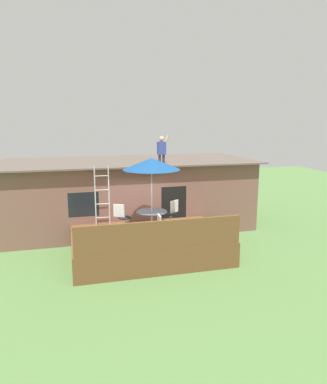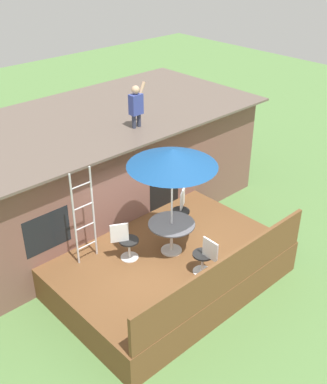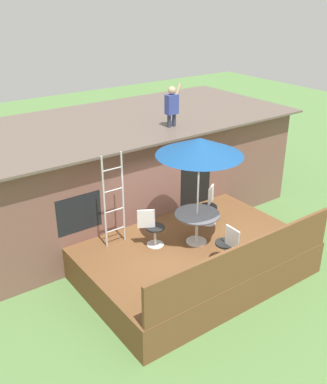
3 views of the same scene
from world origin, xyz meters
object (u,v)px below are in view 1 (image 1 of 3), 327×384
object	(u,v)px
person_figure	(162,148)
patio_chair_left	(123,218)
patio_chair_near	(158,229)
step_ladder	(102,197)
patio_umbrella	(151,164)
patio_table	(152,216)
patio_chair_right	(172,214)

from	to	relation	value
person_figure	patio_chair_left	size ratio (longest dim) A/B	1.21
person_figure	patio_chair_near	size ratio (longest dim) A/B	1.21
step_ladder	patio_chair_left	xyz separation A→B (m)	(0.63, -0.58, -0.64)
person_figure	patio_chair_left	distance (m)	3.40
patio_umbrella	step_ladder	xyz separation A→B (m)	(-1.55, 1.07, -1.25)
patio_table	step_ladder	distance (m)	1.95
patio_umbrella	patio_chair_right	distance (m)	2.16
patio_umbrella	step_ladder	world-z (taller)	patio_umbrella
step_ladder	person_figure	bearing A→B (deg)	25.23
patio_chair_near	patio_table	bearing A→B (deg)	0.00
person_figure	patio_table	bearing A→B (deg)	-112.70
patio_chair_left	patio_umbrella	bearing A→B (deg)	0.00
step_ladder	patio_chair_near	bearing A→B (deg)	-54.53
patio_chair_right	patio_chair_left	bearing A→B (deg)	-30.52
patio_table	patio_chair_near	distance (m)	1.06
patio_table	patio_chair_left	world-z (taller)	patio_chair_left
patio_umbrella	patio_chair_near	world-z (taller)	patio_umbrella
patio_chair_near	patio_chair_right	bearing A→B (deg)	-27.31
patio_table	patio_umbrella	distance (m)	1.76
patio_table	patio_chair_right	size ratio (longest dim) A/B	1.13
patio_umbrella	patio_chair_left	distance (m)	2.16
step_ladder	patio_chair_left	size ratio (longest dim) A/B	2.39
patio_chair_left	person_figure	bearing A→B (deg)	71.26
patio_chair_right	patio_umbrella	bearing A→B (deg)	-0.00
step_ladder	patio_chair_left	distance (m)	1.07
patio_chair_near	patio_umbrella	bearing A→B (deg)	0.00
patio_table	patio_chair_left	distance (m)	1.05
patio_chair_left	patio_chair_right	xyz separation A→B (m)	(1.80, 0.09, 0.00)
person_figure	patio_chair_left	xyz separation A→B (m)	(-1.85, -1.75, -2.24)
patio_table	person_figure	xyz separation A→B (m)	(0.94, 2.24, 2.11)
patio_chair_left	patio_chair_right	size ratio (longest dim) A/B	1.00
step_ladder	patio_chair_right	world-z (taller)	step_ladder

